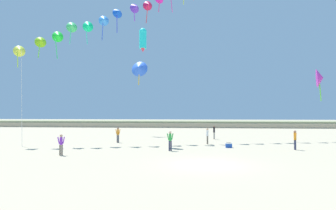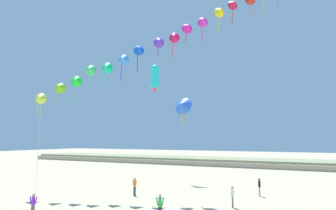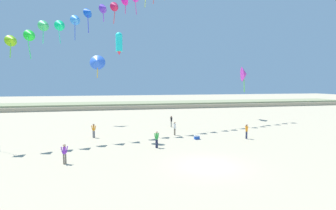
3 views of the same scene
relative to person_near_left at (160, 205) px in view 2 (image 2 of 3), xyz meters
name	(u,v)px [view 2 (image 2 of 3)]	position (x,y,z in m)	size (l,w,h in m)	color
dune_ridge	(283,164)	(2.80, 43.25, -0.31)	(120.00, 11.69, 1.32)	tan
person_near_left	(160,205)	(0.00, 0.00, 0.00)	(0.56, 0.31, 1.67)	#282D4C
person_near_right	(232,195)	(3.26, 5.64, -0.02)	(0.23, 0.57, 1.63)	#726656
person_mid_center	(135,185)	(-6.16, 6.30, -0.02)	(0.57, 0.22, 1.63)	#474C56
person_far_left	(33,204)	(-7.87, -3.38, -0.05)	(0.54, 0.26, 1.57)	#726656
person_far_center	(259,186)	(4.24, 11.32, -0.03)	(0.24, 0.57, 1.62)	gray
kite_banner_string	(211,16)	(0.05, 10.86, 16.92)	(31.46, 17.64, 26.92)	#CEE13D
large_kite_mid_trail	(182,105)	(-5.94, 16.57, 8.54)	(2.43, 1.62, 3.66)	#356CEF
large_kite_high_solo	(155,77)	(-3.21, 4.82, 9.68)	(0.90, 0.91, 2.44)	#21E6E2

